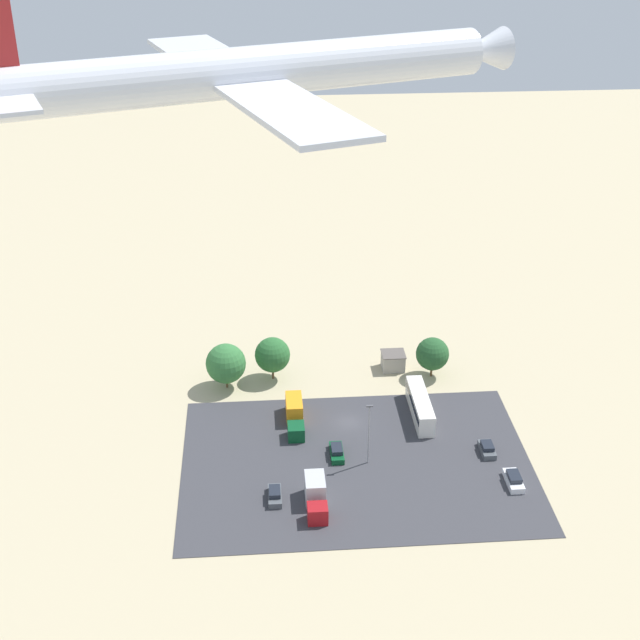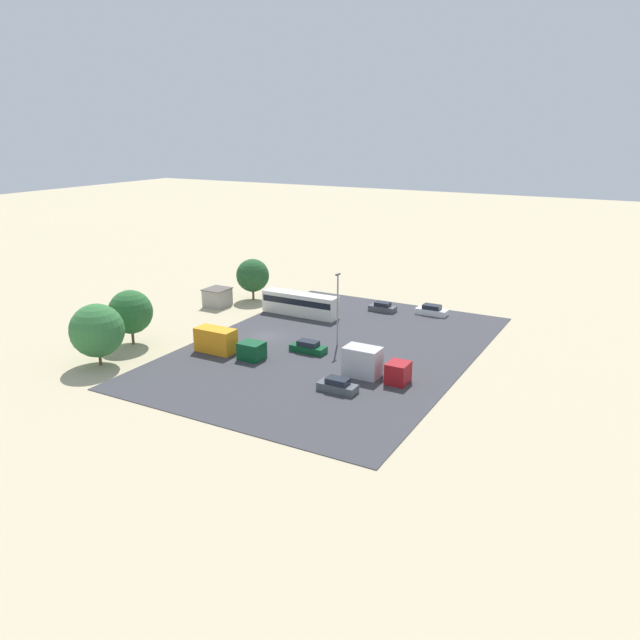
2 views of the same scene
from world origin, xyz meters
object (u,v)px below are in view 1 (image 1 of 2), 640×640
(parked_car_1, at_px, (337,452))
(airplane, at_px, (256,71))
(bus, at_px, (420,405))
(parked_truck_1, at_px, (295,414))
(shed_building, at_px, (393,361))
(parked_car_3, at_px, (487,449))
(parked_car_2, at_px, (275,495))
(parked_truck_0, at_px, (316,495))
(parked_car_0, at_px, (514,480))

(parked_car_1, relative_size, airplane, 0.13)
(bus, relative_size, parked_truck_1, 1.27)
(shed_building, height_order, bus, bus)
(shed_building, distance_m, airplane, 91.24)
(bus, xyz_separation_m, airplane, (23.05, 50.68, 60.44))
(parked_car_1, xyz_separation_m, parked_car_3, (-21.18, 0.84, -0.03))
(parked_car_2, bearing_deg, parked_truck_0, 162.76)
(shed_building, relative_size, parked_car_3, 0.94)
(parked_car_3, distance_m, parked_truck_1, 28.26)
(parked_car_2, bearing_deg, airplane, 88.67)
(parked_truck_1, relative_size, airplane, 0.26)
(parked_car_1, xyz_separation_m, parked_truck_0, (3.68, 10.40, 0.92))
(parked_car_2, distance_m, airplane, 69.79)
(parked_truck_0, bearing_deg, parked_car_1, -109.50)
(parked_car_0, height_order, airplane, airplane)
(airplane, bearing_deg, parked_truck_1, 155.81)
(bus, xyz_separation_m, parked_car_2, (22.28, 17.89, -1.16))
(shed_building, xyz_separation_m, bus, (-1.98, 13.93, 0.43))
(bus, distance_m, parked_truck_1, 18.80)
(parked_car_2, bearing_deg, parked_truck_1, -101.35)
(parked_car_1, distance_m, parked_car_3, 21.19)
(parked_car_1, height_order, parked_truck_1, parked_truck_1)
(shed_building, relative_size, parked_car_0, 0.82)
(parked_car_3, xyz_separation_m, parked_truck_1, (26.62, -9.46, 0.79))
(bus, bearing_deg, airplane, 65.55)
(parked_car_3, bearing_deg, parked_car_2, 14.77)
(parked_car_2, bearing_deg, parked_car_1, -135.51)
(bus, height_order, airplane, airplane)
(shed_building, xyz_separation_m, parked_truck_0, (15.05, 33.46, 0.19))
(parked_car_0, distance_m, parked_car_3, 7.42)
(shed_building, height_order, parked_car_2, shed_building)
(parked_car_2, relative_size, parked_truck_1, 0.45)
(shed_building, distance_m, parked_truck_0, 36.69)
(parked_car_0, bearing_deg, parked_truck_1, 149.69)
(parked_car_1, bearing_deg, parked_car_3, -2.26)
(parked_truck_1, bearing_deg, parked_car_1, 122.24)
(parked_truck_0, xyz_separation_m, parked_truck_1, (1.76, -19.03, -0.15))
(parked_car_2, bearing_deg, parked_car_0, -178.64)
(parked_car_3, xyz_separation_m, airplane, (30.87, 40.72, 61.64))
(shed_building, bearing_deg, parked_truck_0, 65.78)
(shed_building, distance_m, parked_car_1, 25.72)
(parked_car_1, relative_size, parked_truck_0, 0.61)
(parked_car_1, height_order, parked_truck_0, parked_truck_0)
(airplane, bearing_deg, parked_car_0, 116.36)
(parked_car_1, height_order, parked_car_3, parked_car_1)
(shed_building, xyz_separation_m, parked_car_0, (-11.66, 31.07, -0.72))
(parked_car_3, relative_size, parked_truck_0, 0.54)
(shed_building, bearing_deg, airplane, 71.95)
(parked_car_0, xyz_separation_m, parked_car_3, (1.86, -7.18, -0.04))
(parked_truck_1, xyz_separation_m, airplane, (4.25, 50.18, 60.84))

